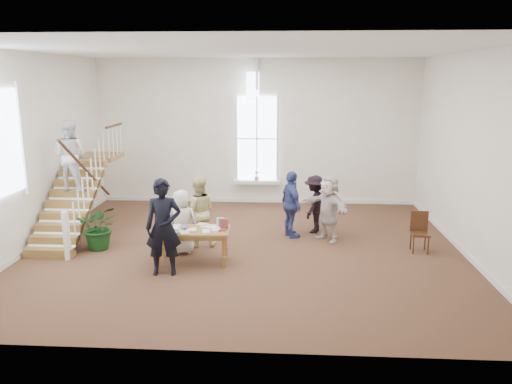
# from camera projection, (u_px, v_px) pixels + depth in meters

# --- Properties ---
(ground) EXTENTS (10.00, 10.00, 0.00)m
(ground) POSITION_uv_depth(u_px,v_px,m) (246.00, 249.00, 11.70)
(ground) COLOR #4B301D
(ground) RESTS_ON ground
(room_shell) EXTENTS (10.49, 10.00, 10.00)m
(room_shell) POSITION_uv_depth(u_px,v_px,m) (257.00, 191.00, 15.88)
(room_shell) COLOR silver
(room_shell) RESTS_ON ground
(staircase) EXTENTS (1.10, 4.10, 2.92)m
(staircase) POSITION_uv_depth(u_px,v_px,m) (73.00, 173.00, 12.32)
(staircase) COLOR brown
(staircase) RESTS_ON ground
(library_table) EXTENTS (1.64, 0.88, 0.81)m
(library_table) POSITION_uv_depth(u_px,v_px,m) (192.00, 233.00, 10.69)
(library_table) COLOR brown
(library_table) RESTS_ON ground
(police_officer) EXTENTS (0.77, 0.56, 1.98)m
(police_officer) POSITION_uv_depth(u_px,v_px,m) (164.00, 227.00, 10.01)
(police_officer) COLOR black
(police_officer) RESTS_ON ground
(elderly_woman) EXTENTS (0.76, 0.53, 1.47)m
(elderly_woman) POSITION_uv_depth(u_px,v_px,m) (182.00, 222.00, 11.28)
(elderly_woman) COLOR silver
(elderly_woman) RESTS_ON ground
(person_yellow) EXTENTS (0.94, 0.81, 1.69)m
(person_yellow) POSITION_uv_depth(u_px,v_px,m) (198.00, 212.00, 11.72)
(person_yellow) COLOR #D4C784
(person_yellow) RESTS_ON ground
(woman_cluster_a) EXTENTS (0.76, 1.07, 1.68)m
(woman_cluster_a) POSITION_uv_depth(u_px,v_px,m) (291.00, 205.00, 12.38)
(woman_cluster_a) COLOR #354081
(woman_cluster_a) RESTS_ON ground
(woman_cluster_b) EXTENTS (0.83, 1.09, 1.49)m
(woman_cluster_b) POSITION_uv_depth(u_px,v_px,m) (314.00, 204.00, 12.80)
(woman_cluster_b) COLOR black
(woman_cluster_b) RESTS_ON ground
(woman_cluster_c) EXTENTS (1.32, 1.51, 1.65)m
(woman_cluster_c) POSITION_uv_depth(u_px,v_px,m) (328.00, 208.00, 12.14)
(woman_cluster_c) COLOR beige
(woman_cluster_c) RESTS_ON ground
(floor_plant) EXTENTS (1.12, 1.03, 1.07)m
(floor_plant) POSITION_uv_depth(u_px,v_px,m) (100.00, 227.00, 11.60)
(floor_plant) COLOR #123A14
(floor_plant) RESTS_ON ground
(side_chair) EXTENTS (0.42, 0.42, 0.93)m
(side_chair) POSITION_uv_depth(u_px,v_px,m) (420.00, 230.00, 11.46)
(side_chair) COLOR #331C0E
(side_chair) RESTS_ON ground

